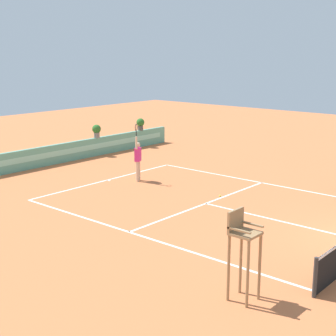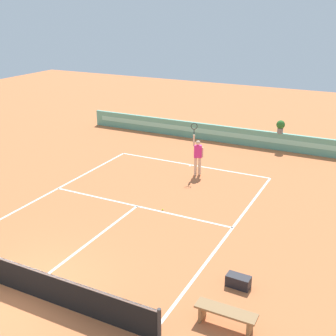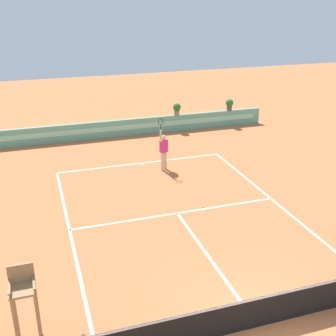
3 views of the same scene
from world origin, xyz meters
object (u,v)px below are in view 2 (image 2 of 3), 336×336
(gear_bag, at_px, (238,281))
(tennis_ball_near_baseline, at_px, (163,210))
(bench_courtside, at_px, (226,314))
(potted_plant_right, at_px, (281,126))
(tennis_player, at_px, (198,154))

(gear_bag, bearing_deg, tennis_ball_near_baseline, 140.96)
(tennis_ball_near_baseline, bearing_deg, gear_bag, -39.04)
(bench_courtside, xyz_separation_m, potted_plant_right, (-2.22, 15.12, 1.04))
(gear_bag, relative_size, tennis_player, 0.27)
(gear_bag, distance_m, tennis_player, 9.01)
(bench_courtside, bearing_deg, gear_bag, 97.64)
(tennis_ball_near_baseline, height_order, potted_plant_right, potted_plant_right)
(bench_courtside, bearing_deg, potted_plant_right, 98.36)
(tennis_player, bearing_deg, potted_plant_right, 65.21)
(gear_bag, distance_m, potted_plant_right, 13.55)
(tennis_player, xyz_separation_m, potted_plant_right, (2.61, 5.64, 0.36))
(bench_courtside, relative_size, gear_bag, 2.29)
(tennis_ball_near_baseline, distance_m, potted_plant_right, 10.22)
(potted_plant_right, bearing_deg, bench_courtside, -81.64)
(bench_courtside, xyz_separation_m, gear_bag, (-0.24, 1.77, -0.20))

